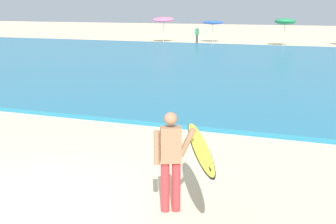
# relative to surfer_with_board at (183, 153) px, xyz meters

# --- Properties ---
(ground_plane) EXTENTS (160.00, 160.00, 0.00)m
(ground_plane) POSITION_rel_surfer_with_board_xyz_m (-2.61, -0.70, -1.02)
(ground_plane) COLOR beige
(sea) EXTENTS (120.00, 28.00, 0.14)m
(sea) POSITION_rel_surfer_with_board_xyz_m (-2.61, 18.91, -0.95)
(sea) COLOR teal
(sea) RESTS_ON ground
(surfer_with_board) EXTENTS (1.34, 2.25, 1.73)m
(surfer_with_board) POSITION_rel_surfer_with_board_xyz_m (0.00, 0.00, 0.00)
(surfer_with_board) COLOR red
(surfer_with_board) RESTS_ON ground
(beach_umbrella_0) EXTENTS (2.04, 2.07, 2.47)m
(beach_umbrella_0) POSITION_rel_surfer_with_board_xyz_m (-13.76, 34.17, 1.13)
(beach_umbrella_0) COLOR beige
(beach_umbrella_0) RESTS_ON ground
(beach_umbrella_1) EXTENTS (1.97, 1.99, 2.09)m
(beach_umbrella_1) POSITION_rel_surfer_with_board_xyz_m (-9.30, 35.74, 0.84)
(beach_umbrella_1) COLOR beige
(beach_umbrella_1) RESTS_ON ground
(beach_umbrella_2) EXTENTS (1.82, 1.85, 2.44)m
(beach_umbrella_2) POSITION_rel_surfer_with_board_xyz_m (-2.42, 34.06, 1.08)
(beach_umbrella_2) COLOR beige
(beach_umbrella_2) RESTS_ON ground
(beachgoer_near_row_left) EXTENTS (0.32, 0.20, 1.58)m
(beachgoer_near_row_left) POSITION_rel_surfer_with_board_xyz_m (-10.14, 33.38, -0.18)
(beachgoer_near_row_left) COLOR #383842
(beachgoer_near_row_left) RESTS_ON ground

